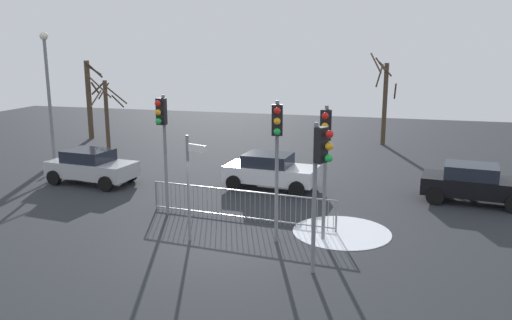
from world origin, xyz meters
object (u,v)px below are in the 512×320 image
Objects in this scene: traffic_light_mid_right at (325,144)px; traffic_light_foreground_left at (162,128)px; car_silver_near at (91,166)px; traffic_light_rear_left at (320,165)px; traffic_light_rear_right at (277,140)px; car_white_far at (270,170)px; bare_tree_centre at (90,97)px; bare_tree_left at (107,111)px; direction_sign_post at (190,183)px; street_lamp at (48,90)px; car_black_mid at (473,183)px; bare_tree_right at (384,100)px.

traffic_light_foreground_left is at bearing -12.45° from traffic_light_mid_right.
traffic_light_rear_left is at bearing -24.87° from car_silver_near.
car_white_far is at bearing -87.51° from traffic_light_rear_right.
traffic_light_foreground_left is 6.35m from car_silver_near.
car_silver_near is 0.80× the size of bare_tree_centre.
bare_tree_left is (-12.61, 11.59, -0.95)m from traffic_light_rear_right.
street_lamp is at bearing 169.96° from direction_sign_post.
traffic_light_foreground_left is at bearing -50.65° from bare_tree_left.
bare_tree_left is (-8.25, 10.06, -0.89)m from traffic_light_foreground_left.
car_white_far is 12.43m from bare_tree_left.
street_lamp reaches higher than direction_sign_post.
bare_tree_centre is (-13.02, 15.05, 0.82)m from direction_sign_post.
traffic_light_mid_right is at bearing -171.32° from traffic_light_rear_right.
bare_tree_centre reaches higher than traffic_light_foreground_left.
car_black_mid is 1.00× the size of car_silver_near.
street_lamp is (-9.74, -0.97, 3.21)m from car_white_far.
bare_tree_centre reaches higher than car_black_mid.
bare_tree_right is at bearing 8.52° from bare_tree_centre.
street_lamp is at bearing -66.24° from bare_tree_centre.
traffic_light_rear_left is at bearing -114.19° from car_black_mid.
direction_sign_post is at bearing -78.60° from traffic_light_rear_left.
bare_tree_centre reaches higher than traffic_light_rear_right.
traffic_light_foreground_left reaches higher than traffic_light_mid_right.
direction_sign_post is 0.60× the size of bare_tree_right.
car_white_far is at bearing -27.16° from bare_tree_left.
car_silver_near is (-15.63, -1.32, 0.00)m from car_black_mid.
bare_tree_right is (15.22, 5.67, 0.50)m from bare_tree_left.
traffic_light_rear_left is 12.89m from car_silver_near.
traffic_light_foreground_left is at bearing -150.22° from car_black_mid.
car_white_far is 0.99× the size of car_silver_near.
traffic_light_foreground_left is 1.07× the size of car_black_mid.
bare_tree_centre is at bearing -171.48° from bare_tree_right.
car_black_mid is 7.93m from car_white_far.
traffic_light_foreground_left is 1.08× the size of car_white_far.
bare_tree_centre is (-2.96, 2.95, 0.43)m from bare_tree_left.
traffic_light_mid_right is at bearing -19.33° from street_lamp.
traffic_light_rear_left is 0.62× the size of street_lamp.
car_black_mid is at bearing 178.63° from traffic_light_rear_left.
traffic_light_mid_right reaches higher than car_silver_near.
traffic_light_rear_right is 6.62m from car_white_far.
direction_sign_post reaches higher than car_black_mid.
car_silver_near is 0.91× the size of bare_tree_left.
car_black_mid is 0.91× the size of bare_tree_left.
traffic_light_rear_right is 0.99× the size of bare_tree_left.
bare_tree_centre is (-6.24, 9.83, 1.88)m from car_silver_near.
traffic_light_rear_right reaches higher than car_black_mid.
traffic_light_rear_right reaches higher than traffic_light_mid_right.
bare_tree_centre reaches higher than bare_tree_left.
car_white_far is (-3.17, 7.82, -2.17)m from traffic_light_rear_left.
bare_tree_right is at bearing -112.34° from traffic_light_foreground_left.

